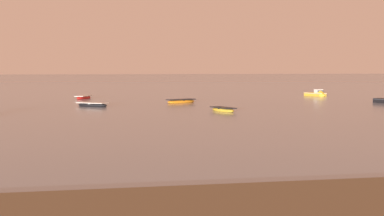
{
  "coord_description": "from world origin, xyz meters",
  "views": [
    {
      "loc": [
        12.77,
        -32.53,
        4.8
      ],
      "look_at": [
        24.93,
        29.13,
        0.28
      ],
      "focal_mm": 52.25,
      "sensor_mm": 36.0,
      "label": 1
    }
  ],
  "objects_px": {
    "rowboat_moored_4": "(84,97)",
    "rowboat_moored_5": "(223,110)",
    "rowboat_moored_0": "(92,105)",
    "rowboat_moored_2": "(181,101)",
    "motorboat_moored_4": "(318,95)"
  },
  "relations": [
    {
      "from": "rowboat_moored_0",
      "to": "rowboat_moored_4",
      "type": "relative_size",
      "value": 0.94
    },
    {
      "from": "rowboat_moored_4",
      "to": "rowboat_moored_5",
      "type": "distance_m",
      "value": 32.64
    },
    {
      "from": "rowboat_moored_0",
      "to": "rowboat_moored_2",
      "type": "height_order",
      "value": "rowboat_moored_2"
    },
    {
      "from": "rowboat_moored_0",
      "to": "rowboat_moored_5",
      "type": "bearing_deg",
      "value": 1.83
    },
    {
      "from": "rowboat_moored_4",
      "to": "motorboat_moored_4",
      "type": "bearing_deg",
      "value": 112.63
    },
    {
      "from": "rowboat_moored_0",
      "to": "rowboat_moored_4",
      "type": "bearing_deg",
      "value": 132.6
    },
    {
      "from": "rowboat_moored_0",
      "to": "rowboat_moored_2",
      "type": "xyz_separation_m",
      "value": [
        12.12,
        4.89,
        0.01
      ]
    },
    {
      "from": "rowboat_moored_5",
      "to": "rowboat_moored_4",
      "type": "bearing_deg",
      "value": -169.84
    },
    {
      "from": "rowboat_moored_4",
      "to": "motorboat_moored_4",
      "type": "relative_size",
      "value": 0.92
    },
    {
      "from": "motorboat_moored_4",
      "to": "rowboat_moored_2",
      "type": "bearing_deg",
      "value": -77.66
    },
    {
      "from": "rowboat_moored_4",
      "to": "motorboat_moored_4",
      "type": "xyz_separation_m",
      "value": [
        39.08,
        -0.02,
        0.08
      ]
    },
    {
      "from": "rowboat_moored_4",
      "to": "rowboat_moored_5",
      "type": "relative_size",
      "value": 1.09
    },
    {
      "from": "rowboat_moored_2",
      "to": "motorboat_moored_4",
      "type": "height_order",
      "value": "motorboat_moored_4"
    },
    {
      "from": "rowboat_moored_4",
      "to": "motorboat_moored_4",
      "type": "distance_m",
      "value": 39.08
    },
    {
      "from": "rowboat_moored_4",
      "to": "rowboat_moored_5",
      "type": "xyz_separation_m",
      "value": [
        15.1,
        -28.94,
        -0.01
      ]
    }
  ]
}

